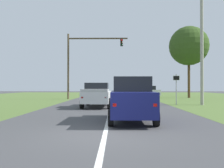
% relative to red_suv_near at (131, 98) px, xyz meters
% --- Properties ---
extents(ground_plane, '(120.00, 120.00, 0.00)m').
position_rel_red_suv_near_xyz_m(ground_plane, '(-1.11, 9.42, -1.07)').
color(ground_plane, '#424244').
extents(lane_centre_stripe, '(0.16, 43.39, 0.01)m').
position_rel_red_suv_near_xyz_m(lane_centre_stripe, '(-1.11, -1.58, -1.07)').
color(lane_centre_stripe, white).
rests_on(lane_centre_stripe, ground_plane).
extents(red_suv_near, '(2.11, 4.63, 2.06)m').
position_rel_red_suv_near_xyz_m(red_suv_near, '(0.00, 0.00, 0.00)').
color(red_suv_near, navy).
rests_on(red_suv_near, ground_plane).
extents(pickup_truck_lead, '(2.32, 5.32, 1.91)m').
position_rel_red_suv_near_xyz_m(pickup_truck_lead, '(-2.18, 7.69, -0.10)').
color(pickup_truck_lead, silver).
rests_on(pickup_truck_lead, ground_plane).
extents(traffic_light, '(7.76, 0.40, 8.41)m').
position_rel_red_suv_near_xyz_m(traffic_light, '(-4.90, 19.41, 4.45)').
color(traffic_light, brown).
rests_on(traffic_light, ground_plane).
extents(keep_moving_sign, '(0.60, 0.09, 2.74)m').
position_rel_red_suv_near_xyz_m(keep_moving_sign, '(4.66, 10.00, 0.67)').
color(keep_moving_sign, gray).
rests_on(keep_moving_sign, ground_plane).
extents(oak_tree_right, '(5.62, 5.62, 10.29)m').
position_rel_red_suv_near_xyz_m(oak_tree_right, '(9.83, 23.25, 6.38)').
color(oak_tree_right, '#4C351E').
rests_on(oak_tree_right, ground_plane).
extents(crossing_suv_far, '(4.85, 2.25, 1.72)m').
position_rel_red_suv_near_xyz_m(crossing_suv_far, '(3.40, 23.51, -0.16)').
color(crossing_suv_far, silver).
rests_on(crossing_suv_far, ground_plane).
extents(utility_pole_right, '(0.28, 0.28, 9.33)m').
position_rel_red_suv_near_xyz_m(utility_pole_right, '(6.89, 9.88, 3.59)').
color(utility_pole_right, '#9E998E').
rests_on(utility_pole_right, ground_plane).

